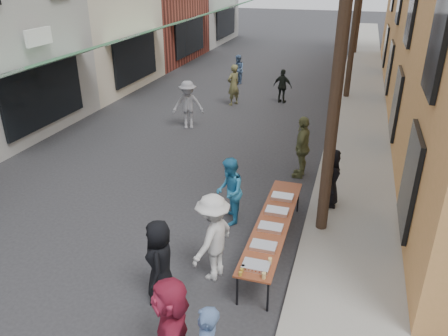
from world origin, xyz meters
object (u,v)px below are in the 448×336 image
Objects in this scene: catering_tray_sausage at (256,266)px; server at (330,178)px; guest_front_a at (160,262)px; utility_pole_near at (342,38)px; serving_table at (273,223)px; guest_front_c at (229,191)px.

catering_tray_sausage is 4.08m from server.
catering_tray_sausage is 0.29× the size of guest_front_a.
utility_pole_near reaches higher than catering_tray_sausage.
serving_table is 2.56× the size of server.
guest_front_a is at bearing -23.98° from guest_front_c.
utility_pole_near is at bearing 174.29° from server.
catering_tray_sausage reaches higher than serving_table.
guest_front_c is at bearing 118.71° from server.
serving_table is 2.52m from server.
guest_front_a reaches higher than catering_tray_sausage.
utility_pole_near is at bearing 50.08° from serving_table.
guest_front_a is at bearing -164.41° from catering_tray_sausage.
guest_front_c is 1.09× the size of server.
utility_pole_near is at bearing 81.31° from guest_front_c.
catering_tray_sausage is 1.77m from guest_front_a.
guest_front_c is 2.67m from server.
catering_tray_sausage is at bearing 88.19° from guest_front_a.
serving_table is at bearing 90.00° from catering_tray_sausage.
serving_table is 1.54m from guest_front_c.
guest_front_a is 1.00× the size of guest_front_c.
server reaches higher than catering_tray_sausage.
guest_front_c is (-1.25, 0.89, 0.14)m from serving_table.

